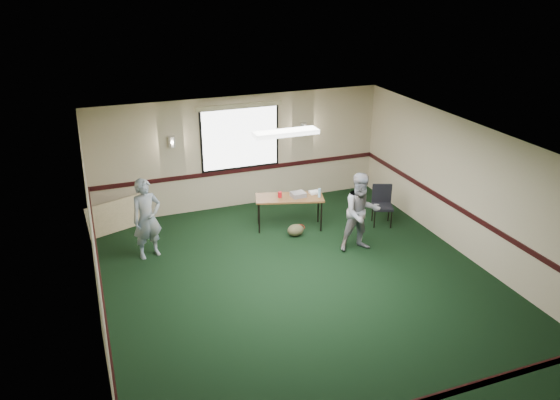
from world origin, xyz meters
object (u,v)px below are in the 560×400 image
object	(u,v)px
conference_chair	(382,202)
person_left	(147,219)
folding_table	(289,199)
person_right	(361,212)
projector	(298,195)

from	to	relation	value
conference_chair	person_left	bearing A→B (deg)	-160.99
conference_chair	person_left	distance (m)	5.17
conference_chair	person_left	size ratio (longest dim) A/B	0.54
folding_table	person_right	bearing A→B (deg)	-39.68
projector	folding_table	bearing A→B (deg)	161.75
person_right	person_left	bearing A→B (deg)	168.46
projector	person_right	size ratio (longest dim) A/B	0.18
conference_chair	person_right	xyz separation A→B (m)	(-1.06, -0.95, 0.30)
projector	person_right	bearing A→B (deg)	-64.18
folding_table	conference_chair	world-z (taller)	conference_chair
folding_table	person_right	distance (m)	1.76
conference_chair	person_right	size ratio (longest dim) A/B	0.54
conference_chair	person_left	world-z (taller)	person_left
projector	conference_chair	size ratio (longest dim) A/B	0.34
conference_chair	person_left	xyz separation A→B (m)	(-5.16, 0.27, 0.30)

